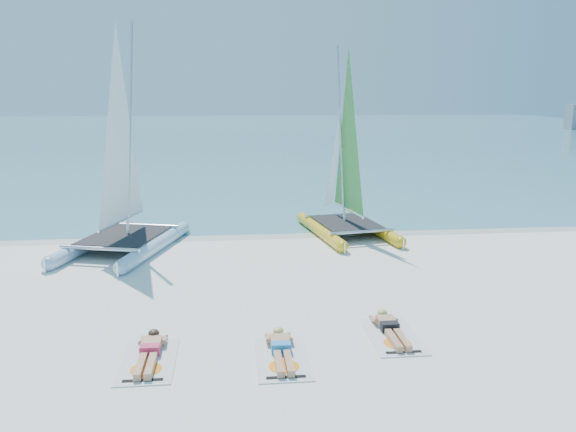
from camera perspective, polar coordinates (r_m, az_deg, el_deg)
name	(u,v)px	position (r m, az deg, el deg)	size (l,w,h in m)	color
ground	(262,286)	(14.61, -2.70, -7.14)	(140.00, 140.00, 0.00)	silver
sea	(235,131)	(76.92, -5.45, 8.58)	(140.00, 115.00, 0.01)	#6BB1B3
wet_sand_strip	(253,234)	(19.87, -3.62, -1.88)	(140.00, 1.40, 0.01)	beige
catamaran_blue	(122,181)	(18.31, -16.52, 3.45)	(3.98, 5.92, 7.39)	#A3BAD6
catamaran_yellow	(343,172)	(20.07, 5.60, 4.43)	(3.15, 5.46, 6.79)	yellow
towel_a	(149,361)	(11.05, -13.98, -14.09)	(1.00, 1.85, 0.02)	silver
sunbather_a	(150,351)	(11.18, -13.87, -13.16)	(0.37, 1.73, 0.26)	tan
towel_b	(282,358)	(10.84, -0.61, -14.24)	(1.00, 1.85, 0.02)	silver
sunbather_b	(281,348)	(10.97, -0.70, -13.29)	(0.37, 1.73, 0.26)	tan
towel_c	(393,336)	(11.92, 10.58, -11.92)	(1.00, 1.85, 0.02)	silver
sunbather_c	(390,327)	(12.04, 10.34, -11.08)	(0.37, 1.73, 0.26)	tan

